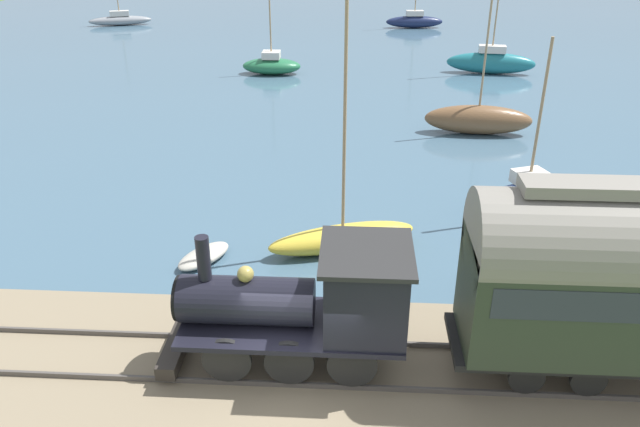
# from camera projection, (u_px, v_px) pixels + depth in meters

# --- Properties ---
(ground_plane) EXTENTS (200.00, 200.00, 0.00)m
(ground_plane) POSITION_uv_depth(u_px,v_px,m) (301.00, 396.00, 13.88)
(ground_plane) COLOR #476033
(harbor_water) EXTENTS (80.00, 80.00, 0.01)m
(harbor_water) POSITION_uv_depth(u_px,v_px,m) (345.00, 35.00, 52.82)
(harbor_water) COLOR #426075
(harbor_water) RESTS_ON ground
(rail_embankment) EXTENTS (5.22, 56.00, 0.52)m
(rail_embankment) POSITION_uv_depth(u_px,v_px,m) (303.00, 370.00, 14.33)
(rail_embankment) COLOR #84755B
(rail_embankment) RESTS_ON ground
(steam_locomotive) EXTENTS (2.15, 5.47, 3.11)m
(steam_locomotive) POSITION_uv_depth(u_px,v_px,m) (313.00, 300.00, 13.46)
(steam_locomotive) COLOR black
(steam_locomotive) RESTS_ON rail_embankment
(sailboat_brown) EXTENTS (1.60, 5.10, 6.79)m
(sailboat_brown) POSITION_uv_depth(u_px,v_px,m) (478.00, 119.00, 29.54)
(sailboat_brown) COLOR brown
(sailboat_brown) RESTS_ON harbor_water
(sailboat_blue) EXTENTS (2.59, 3.85, 6.21)m
(sailboat_blue) POSITION_uv_depth(u_px,v_px,m) (527.00, 199.00, 21.39)
(sailboat_blue) COLOR #335199
(sailboat_blue) RESTS_ON harbor_water
(sailboat_gray) EXTENTS (2.83, 5.62, 5.82)m
(sailboat_gray) POSITION_uv_depth(u_px,v_px,m) (120.00, 20.00, 56.80)
(sailboat_gray) COLOR gray
(sailboat_gray) RESTS_ON harbor_water
(sailboat_yellow) EXTENTS (2.74, 4.90, 8.46)m
(sailboat_yellow) POSITION_uv_depth(u_px,v_px,m) (343.00, 236.00, 19.57)
(sailboat_yellow) COLOR gold
(sailboat_yellow) RESTS_ON harbor_water
(sailboat_teal) EXTENTS (1.84, 5.71, 9.35)m
(sailboat_teal) POSITION_uv_depth(u_px,v_px,m) (491.00, 62.00, 40.24)
(sailboat_teal) COLOR #1E707A
(sailboat_teal) RESTS_ON harbor_water
(sailboat_green) EXTENTS (1.82, 3.77, 5.55)m
(sailboat_green) POSITION_uv_depth(u_px,v_px,m) (272.00, 65.00, 40.23)
(sailboat_green) COLOR #236B42
(sailboat_green) RESTS_ON harbor_water
(sailboat_navy) EXTENTS (1.54, 5.12, 7.94)m
(sailboat_navy) POSITION_uv_depth(u_px,v_px,m) (414.00, 21.00, 55.54)
(sailboat_navy) COLOR #192347
(sailboat_navy) RESTS_ON harbor_water
(rowboat_far_out) EXTENTS (2.15, 1.80, 0.37)m
(rowboat_far_out) POSITION_uv_depth(u_px,v_px,m) (204.00, 256.00, 19.04)
(rowboat_far_out) COLOR #B7B2A3
(rowboat_far_out) RESTS_ON harbor_water
(rowboat_off_pier) EXTENTS (1.42, 2.08, 0.45)m
(rowboat_off_pier) POSITION_uv_depth(u_px,v_px,m) (627.00, 267.00, 18.39)
(rowboat_off_pier) COLOR beige
(rowboat_off_pier) RESTS_ON harbor_water
(rowboat_mid_harbor) EXTENTS (1.11, 2.50, 0.40)m
(rowboat_mid_harbor) POSITION_uv_depth(u_px,v_px,m) (505.00, 277.00, 17.92)
(rowboat_mid_harbor) COLOR beige
(rowboat_mid_harbor) RESTS_ON harbor_water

